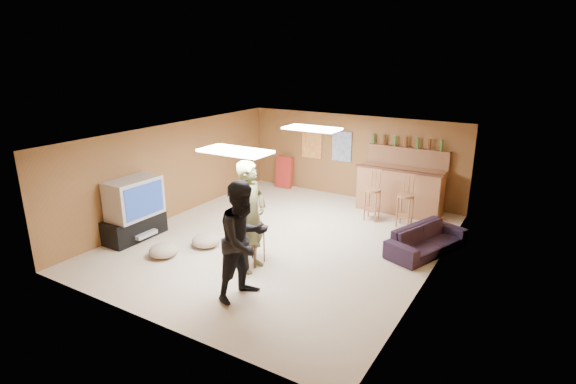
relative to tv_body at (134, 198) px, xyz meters
The scene contains 32 objects.
ground 3.18m from the tv_body, 29.51° to the left, with size 7.00×7.00×0.00m, color #BEAB91.
ceiling 3.31m from the tv_body, 29.51° to the left, with size 6.00×7.00×0.02m, color silver.
wall_back 5.66m from the tv_body, 62.08° to the left, with size 6.00×0.02×2.20m, color brown.
wall_front 3.33m from the tv_body, 37.04° to the right, with size 6.00×0.02×2.20m, color brown.
wall_left 1.55m from the tv_body, 103.13° to the left, with size 0.02×7.00×2.20m, color brown.
wall_right 5.85m from the tv_body, 14.87° to the left, with size 0.02×7.00×2.20m, color brown.
tv_stand 0.65m from the tv_body, behind, with size 0.55×1.30×0.50m, color black.
dvd_box 0.76m from the tv_body, ahead, with size 0.35×0.50×0.08m, color #B2B2B7.
tv_body is the anchor object (origin of this frame).
tv_screen 0.31m from the tv_body, ahead, with size 0.02×0.95×0.65m, color navy.
bar_counter 6.09m from the tv_body, 47.00° to the left, with size 2.00×0.60×1.10m, color brown.
bar_lip 5.91m from the tv_body, 45.34° to the left, with size 2.10×0.12×0.05m, color #411F14.
bar_shelf 6.45m from the tv_body, 49.74° to the left, with size 2.00×0.18×0.05m, color brown.
bar_backing 6.44m from the tv_body, 49.85° to the left, with size 2.00×0.14×0.60m, color brown.
poster_left 5.19m from the tv_body, 73.70° to the left, with size 0.60×0.03×0.85m, color #BF3F26.
poster_right 5.51m from the tv_body, 64.65° to the left, with size 0.55×0.03×0.80m, color #334C99.
folding_chair_stack 4.86m from the tv_body, 82.29° to the left, with size 0.50×0.14×0.90m, color #A9271F.
ceiling_panel_front 2.94m from the tv_body, ahead, with size 1.20×0.60×0.04m, color white.
ceiling_panel_back 3.99m from the tv_body, 45.54° to the left, with size 1.20×0.60×0.04m, color white.
person_olive 2.84m from the tv_body, ahead, with size 0.73×0.48×2.00m, color brown.
person_black 3.38m from the tv_body, 11.97° to the right, with size 0.93×0.73×1.92m, color black.
sofa 5.92m from the tv_body, 24.65° to the left, with size 1.79×0.70×0.52m, color black.
tray_table 2.75m from the tv_body, ahead, with size 0.54×0.43×0.70m, color #411F14.
cup_red_near 2.56m from the tv_body, ahead, with size 0.07×0.07×0.10m, color #B20B11.
cup_red_far 2.76m from the tv_body, ahead, with size 0.09×0.09×0.12m, color #B20B11.
cup_blue 2.87m from the tv_body, ahead, with size 0.08×0.08×0.11m, color #151791.
bar_stool_left 5.22m from the tv_body, 43.57° to the left, with size 0.40×0.40×1.26m, color brown, non-canonical shape.
bar_stool_right 5.80m from the tv_body, 38.13° to the left, with size 0.39×0.39×1.22m, color brown, non-canonical shape.
cushion_near_tv 1.73m from the tv_body, 16.58° to the left, with size 0.57×0.57×0.26m, color gray.
cushion_mid 2.56m from the tv_body, 39.92° to the left, with size 0.40×0.40×0.18m, color gray.
cushion_far 1.39m from the tv_body, 17.06° to the right, with size 0.55×0.55×0.25m, color gray.
bottle_row 6.41m from the tv_body, 50.03° to the left, with size 1.76×0.08×0.26m, color #3F7233, non-canonical shape.
Camera 1 is at (4.55, -7.32, 3.75)m, focal length 28.00 mm.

